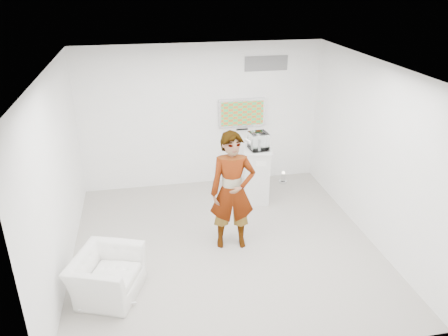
{
  "coord_description": "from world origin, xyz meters",
  "views": [
    {
      "loc": [
        -1.2,
        -6.12,
        4.24
      ],
      "look_at": [
        0.11,
        0.6,
        1.16
      ],
      "focal_mm": 35.0,
      "sensor_mm": 36.0,
      "label": 1
    }
  ],
  "objects_px": {
    "floor_uplight": "(283,178)",
    "armchair": "(107,275)",
    "tv": "(242,113)",
    "person": "(232,191)",
    "pedestal": "(257,175)"
  },
  "relations": [
    {
      "from": "tv",
      "to": "floor_uplight",
      "type": "xyz_separation_m",
      "value": [
        0.87,
        -0.35,
        -1.42
      ]
    },
    {
      "from": "pedestal",
      "to": "armchair",
      "type": "bearing_deg",
      "value": -140.47
    },
    {
      "from": "floor_uplight",
      "to": "armchair",
      "type": "bearing_deg",
      "value": -140.4
    },
    {
      "from": "tv",
      "to": "floor_uplight",
      "type": "height_order",
      "value": "tv"
    },
    {
      "from": "tv",
      "to": "person",
      "type": "relative_size",
      "value": 0.5
    },
    {
      "from": "armchair",
      "to": "floor_uplight",
      "type": "distance_m",
      "value": 4.67
    },
    {
      "from": "person",
      "to": "pedestal",
      "type": "bearing_deg",
      "value": 66.78
    },
    {
      "from": "person",
      "to": "pedestal",
      "type": "xyz_separation_m",
      "value": [
        0.82,
        1.44,
        -0.45
      ]
    },
    {
      "from": "armchair",
      "to": "floor_uplight",
      "type": "xyz_separation_m",
      "value": [
        3.6,
        2.98,
        -0.18
      ]
    },
    {
      "from": "tv",
      "to": "pedestal",
      "type": "xyz_separation_m",
      "value": [
        0.1,
        -1.0,
        -0.99
      ]
    },
    {
      "from": "pedestal",
      "to": "floor_uplight",
      "type": "distance_m",
      "value": 1.09
    },
    {
      "from": "floor_uplight",
      "to": "tv",
      "type": "bearing_deg",
      "value": 157.9
    },
    {
      "from": "tv",
      "to": "pedestal",
      "type": "height_order",
      "value": "tv"
    },
    {
      "from": "person",
      "to": "armchair",
      "type": "relative_size",
      "value": 2.06
    },
    {
      "from": "pedestal",
      "to": "floor_uplight",
      "type": "xyz_separation_m",
      "value": [
        0.77,
        0.65,
        -0.42
      ]
    }
  ]
}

